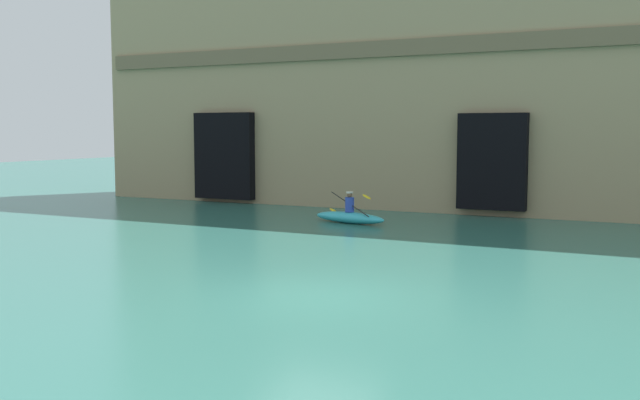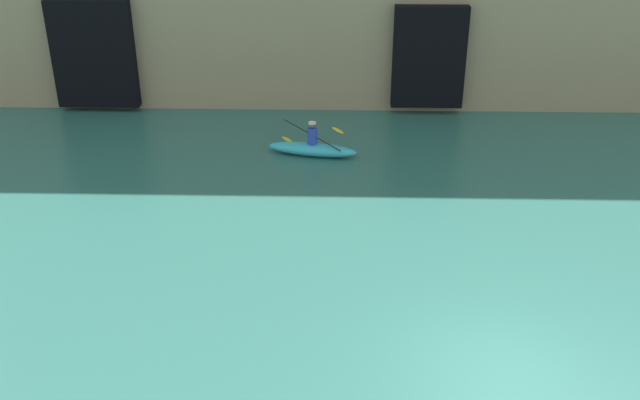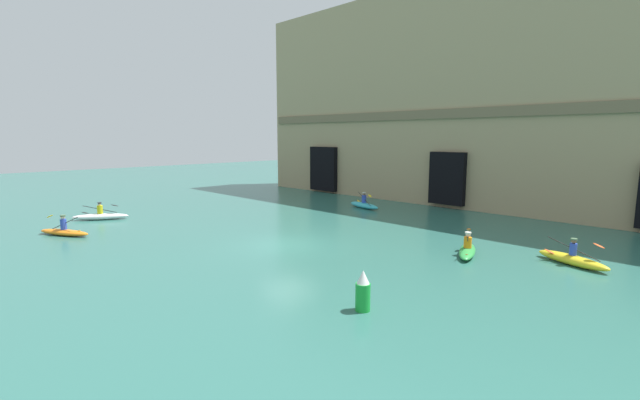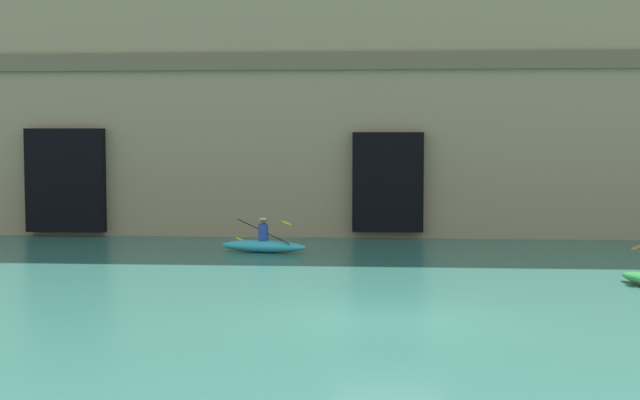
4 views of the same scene
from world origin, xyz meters
The scene contains 3 objects.
ground_plane centered at (0.00, 0.00, 0.00)m, with size 120.00×120.00×0.00m, color #2D665B.
cliff_bluff centered at (0.06, 18.24, 8.30)m, with size 40.05×5.65×16.69m.
kayak_cyan centered at (-4.27, 11.08, 0.26)m, with size 3.14×1.30×1.19m.
Camera 1 is at (6.58, -13.18, 3.46)m, focal length 40.00 mm.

